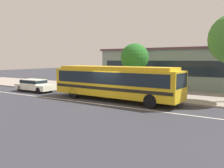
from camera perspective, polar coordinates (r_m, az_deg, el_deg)
ground_plane at (r=18.42m, az=-1.34°, el=-4.57°), size 120.00×120.00×0.00m
sidewalk_slab at (r=24.05m, az=7.30°, el=-1.98°), size 60.00×8.00×0.12m
lane_stripe_center at (r=17.77m, az=-2.77°, el=-4.95°), size 56.00×0.16×0.01m
transit_bus at (r=19.16m, az=0.69°, el=0.78°), size 11.26×3.08×2.81m
sedan_behind_bus at (r=25.97m, az=-18.40°, el=-0.17°), size 4.57×1.82×1.29m
pedestrian_waiting_near_sign at (r=23.72m, az=-5.90°, el=0.53°), size 0.40×0.40×1.72m
pedestrian_walking_along_curb at (r=23.84m, az=-3.06°, el=0.62°), size 0.41×0.41×1.74m
bus_stop_sign at (r=19.05m, az=12.88°, el=0.94°), size 0.08×0.44×2.54m
street_tree_near_stop at (r=23.39m, az=5.57°, el=6.41°), size 2.78×2.78×4.84m
station_building at (r=29.49m, az=16.82°, el=3.74°), size 18.73×7.95×4.68m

